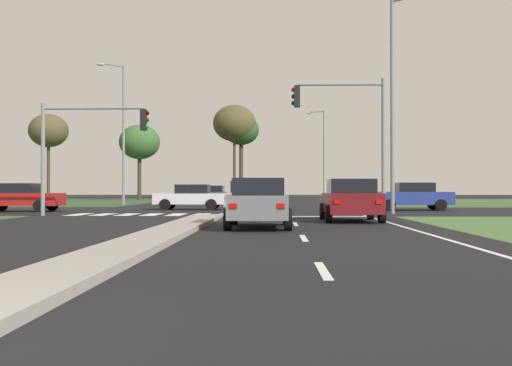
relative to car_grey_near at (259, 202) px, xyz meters
The scene contains 33 objects.
ground_plane 15.16m from the car_grey_near, 98.80° to the left, with size 200.00×200.00×0.00m, color black.
median_island_near 4.71m from the car_grey_near, 119.83° to the right, with size 1.20×22.00×0.14m, color gray.
median_island_far 40.04m from the car_grey_near, 93.32° to the left, with size 1.20×36.00×0.14m, color #ADA89E.
lane_dash_near 10.27m from the car_grey_near, 83.36° to the right, with size 0.14×2.00×0.01m, color silver.
lane_dash_second 4.40m from the car_grey_near, 74.14° to the right, with size 0.14×2.00×0.01m, color silver.
lane_dash_third 2.31m from the car_grey_near, 57.12° to the left, with size 0.14×2.00×0.01m, color silver.
lane_dash_fourth 7.96m from the car_grey_near, 81.40° to the left, with size 0.14×2.00×0.01m, color silver.
edge_line_right 5.51m from the car_grey_near, 33.82° to the right, with size 0.14×24.00×0.01m, color silver.
stop_bar_near 8.14m from the car_grey_near, 79.44° to the left, with size 6.40×0.50×0.01m, color silver.
crosswalk_bar_near 13.11m from the car_grey_near, 131.76° to the left, with size 0.70×2.80×0.01m, color silver.
crosswalk_bar_second 12.37m from the car_grey_near, 127.78° to the left, with size 0.70×2.80×0.01m, color silver.
crosswalk_bar_third 11.71m from the car_grey_near, 123.31° to the left, with size 0.70×2.80×0.01m, color silver.
crosswalk_bar_fourth 11.12m from the car_grey_near, 118.34° to the left, with size 0.70×2.80×0.01m, color silver.
crosswalk_bar_fifth 10.62m from the car_grey_near, 112.86° to the left, with size 0.70×2.80×0.01m, color silver.
crosswalk_bar_sixth 10.23m from the car_grey_near, 106.90° to the left, with size 0.70×2.80×0.01m, color silver.
crosswalk_bar_seventh 9.96m from the car_grey_near, 100.54° to the left, with size 0.70×2.80×0.01m, color silver.
crosswalk_bar_eighth 9.82m from the car_grey_near, 93.90° to the left, with size 0.70×2.80×0.01m, color silver.
car_grey_near is the anchor object (origin of this frame).
car_white_second 17.67m from the car_grey_near, 104.52° to the left, with size 4.18×2.04×1.47m.
car_blue_third 18.28m from the car_grey_near, 63.02° to the left, with size 4.43×1.95×1.56m.
car_teal_fourth 32.36m from the car_grey_near, 98.10° to the left, with size 2.06×4.62×1.50m.
car_red_fifth 19.09m from the car_grey_near, 133.78° to the left, with size 4.43×2.05×1.51m.
car_maroon_sixth 5.20m from the car_grey_near, 50.46° to the left, with size 2.09×4.17×1.57m.
traffic_signal_near_left 11.93m from the car_grey_near, 133.92° to the left, with size 4.89×0.32×5.07m.
traffic_signal_near_right 9.81m from the car_grey_near, 65.15° to the left, with size 4.16×0.32×6.08m.
street_lamp_second 13.68m from the car_grey_near, 60.28° to the left, with size 1.73×1.28×10.44m.
street_lamp_third 29.50m from the car_grey_near, 112.14° to the left, with size 1.74×1.64×10.48m.
street_lamp_fourth 53.76m from the car_grey_near, 83.51° to the left, with size 2.08×1.02×10.34m.
pedestrian_at_median 24.98m from the car_grey_near, 95.71° to the left, with size 0.34×0.34×1.89m.
treeline_near 51.99m from the car_grey_near, 117.04° to the left, with size 4.13×4.13×9.16m.
treeline_second 51.58m from the car_grey_near, 106.38° to the left, with size 4.50×4.50×8.34m.
treeline_third 47.50m from the car_grey_near, 94.63° to the left, with size 4.57×4.57×10.15m.
treeline_fourth 47.91m from the car_grey_near, 93.74° to the left, with size 3.83×3.83×9.20m.
Camera 1 is at (2.80, -4.25, 1.19)m, focal length 43.81 mm.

